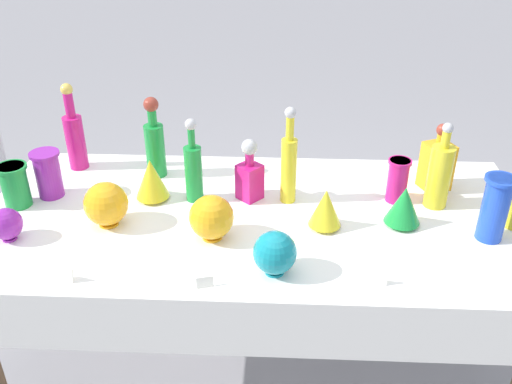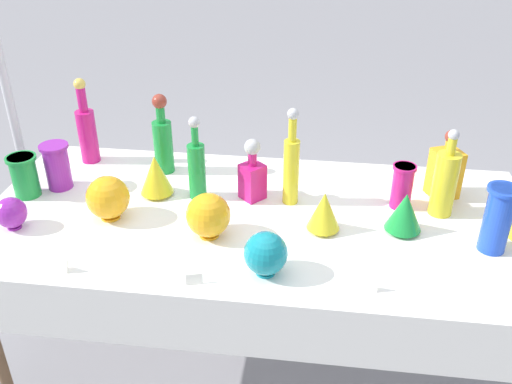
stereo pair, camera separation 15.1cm
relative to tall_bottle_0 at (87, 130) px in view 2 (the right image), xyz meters
The scene contains 24 objects.
ground_plane 1.25m from the tall_bottle_0, 24.44° to the right, with size 40.00×40.00×0.00m, color gray.
display_table 0.89m from the tall_bottle_0, 26.01° to the right, with size 2.05×0.97×0.76m.
tall_bottle_0 is the anchor object (origin of this frame).
tall_bottle_1 0.35m from the tall_bottle_0, ahead, with size 0.08×0.08×0.34m.
tall_bottle_2 0.59m from the tall_bottle_0, 24.69° to the right, with size 0.07×0.07×0.34m.
tall_bottle_3 0.93m from the tall_bottle_0, 14.91° to the right, with size 0.06×0.06×0.39m.
tall_bottle_4 1.48m from the tall_bottle_0, ahead, with size 0.09×0.09×0.34m.
square_decanter_0 1.49m from the tall_bottle_0, ahead, with size 0.13×0.13×0.28m.
square_decanter_1 0.78m from the tall_bottle_0, 16.93° to the right, with size 0.11×0.11×0.25m.
slender_vase_0 1.67m from the tall_bottle_0, 16.17° to the right, with size 0.11×0.11×0.24m.
slender_vase_1 0.35m from the tall_bottle_0, 112.52° to the right, with size 0.12×0.12×0.17m.
slender_vase_2 0.25m from the tall_bottle_0, 97.70° to the right, with size 0.11×0.11×0.19m.
slender_vase_4 1.34m from the tall_bottle_0, ahead, with size 0.09×0.09×0.17m.
fluted_vase_0 1.12m from the tall_bottle_0, 22.25° to the right, with size 0.12×0.12×0.15m.
fluted_vase_1 1.37m from the tall_bottle_0, 16.59° to the right, with size 0.13×0.13×0.15m.
fluted_vase_2 0.45m from the tall_bottle_0, 34.00° to the right, with size 0.13×0.13×0.17m.
round_bowl_0 0.51m from the tall_bottle_0, 60.68° to the right, with size 0.16×0.16×0.17m.
round_bowl_1 0.56m from the tall_bottle_0, 97.54° to the right, with size 0.11×0.11×0.12m.
round_bowl_2 0.82m from the tall_bottle_0, 38.81° to the right, with size 0.16×0.16×0.16m.
round_bowl_3 1.10m from the tall_bottle_0, 39.07° to the right, with size 0.14×0.14×0.15m.
price_tag_left 0.80m from the tall_bottle_0, 75.48° to the right, with size 0.06×0.01×0.05m, color white.
price_tag_center 1.40m from the tall_bottle_0, 31.98° to the right, with size 0.05×0.01×0.04m, color white.
price_tag_right 1.02m from the tall_bottle_0, 50.43° to the right, with size 0.05×0.01×0.04m, color white.
canopy_pole 0.49m from the tall_bottle_0, 156.69° to the left, with size 0.18×0.18×2.34m.
Camera 2 is at (0.23, -1.78, 1.90)m, focal length 40.00 mm.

